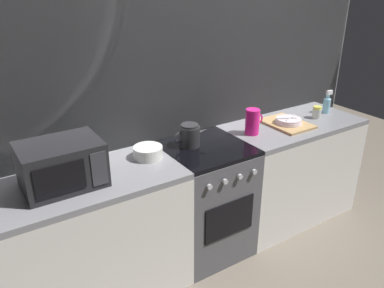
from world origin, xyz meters
The scene contains 12 objects.
ground_plane centered at (0.00, 0.00, 0.00)m, with size 8.00×8.00×0.00m, color #6B6054.
back_wall centered at (0.00, 0.32, 1.20)m, with size 3.60×0.05×2.40m.
counter_left centered at (-0.90, 0.00, 0.45)m, with size 1.20×0.60×0.90m.
stove_unit centered at (0.00, 0.00, 0.45)m, with size 0.60×0.63×0.90m.
counter_right centered at (0.90, 0.00, 0.45)m, with size 1.20×0.60×0.90m.
microwave centered at (-1.02, 0.00, 1.04)m, with size 0.46×0.35×0.27m.
kettle centered at (-0.09, 0.08, 0.98)m, with size 0.28×0.15×0.17m.
mixing_bowl centered at (-0.43, 0.07, 0.94)m, with size 0.20×0.20×0.08m, color silver.
pitcher centered at (0.44, 0.01, 1.00)m, with size 0.16×0.11×0.20m.
dish_pile centered at (0.81, -0.01, 0.92)m, with size 0.30×0.40×0.07m.
spice_jar centered at (1.15, -0.02, 0.95)m, with size 0.08×0.08×0.10m.
spray_bottle centered at (1.33, 0.03, 0.98)m, with size 0.08×0.06×0.20m.
Camera 1 is at (-1.48, -2.10, 2.06)m, focal length 36.36 mm.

